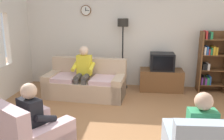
{
  "coord_description": "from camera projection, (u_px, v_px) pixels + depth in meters",
  "views": [
    {
      "loc": [
        0.27,
        -3.82,
        2.06
      ],
      "look_at": [
        -0.27,
        1.03,
        0.82
      ],
      "focal_mm": 37.91,
      "sensor_mm": 36.0,
      "label": 1
    }
  ],
  "objects": [
    {
      "name": "bookshelf",
      "position": [
        211.0,
        61.0,
        6.02
      ],
      "size": [
        0.68,
        0.36,
        1.57
      ],
      "color": "brown",
      "rests_on": "ground_plane"
    },
    {
      "name": "tv_stand",
      "position": [
        161.0,
        80.0,
        6.22
      ],
      "size": [
        1.1,
        0.56,
        0.55
      ],
      "color": "brown",
      "rests_on": "ground_plane"
    },
    {
      "name": "couch",
      "position": [
        86.0,
        84.0,
        5.78
      ],
      "size": [
        1.97,
        1.04,
        0.9
      ],
      "color": "tan",
      "rests_on": "ground_plane"
    },
    {
      "name": "floor_lamp",
      "position": [
        123.0,
        34.0,
        6.13
      ],
      "size": [
        0.28,
        0.28,
        1.85
      ],
      "color": "black",
      "rests_on": "ground_plane"
    },
    {
      "name": "ground_plane",
      "position": [
        121.0,
        129.0,
        4.21
      ],
      "size": [
        12.0,
        12.0,
        0.0
      ],
      "primitive_type": "plane",
      "color": "#9E6B42"
    },
    {
      "name": "person_on_couch",
      "position": [
        83.0,
        69.0,
        5.58
      ],
      "size": [
        0.54,
        0.56,
        1.24
      ],
      "color": "yellow",
      "rests_on": "ground_plane"
    },
    {
      "name": "person_in_left_armchair",
      "position": [
        37.0,
        117.0,
        3.32
      ],
      "size": [
        0.61,
        0.64,
        1.12
      ],
      "color": "black",
      "rests_on": "ground_plane"
    },
    {
      "name": "armchair_near_window",
      "position": [
        33.0,
        139.0,
        3.34
      ],
      "size": [
        1.15,
        1.17,
        0.9
      ],
      "color": "beige",
      "rests_on": "ground_plane"
    },
    {
      "name": "person_in_right_armchair",
      "position": [
        199.0,
        129.0,
        2.99
      ],
      "size": [
        0.53,
        0.55,
        1.12
      ],
      "color": "#338C59",
      "rests_on": "ground_plane"
    },
    {
      "name": "tv",
      "position": [
        162.0,
        62.0,
        6.07
      ],
      "size": [
        0.6,
        0.49,
        0.44
      ],
      "color": "black",
      "rests_on": "tv_stand"
    },
    {
      "name": "back_wall_assembly",
      "position": [
        128.0,
        37.0,
        6.44
      ],
      "size": [
        6.2,
        0.17,
        2.7
      ],
      "color": "silver",
      "rests_on": "ground_plane"
    }
  ]
}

